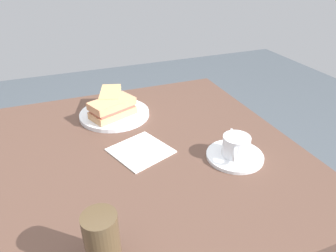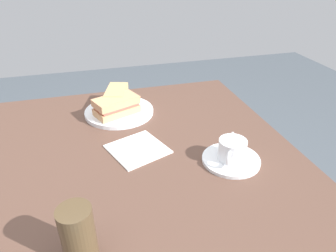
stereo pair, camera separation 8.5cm
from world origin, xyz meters
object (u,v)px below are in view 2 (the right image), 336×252
Objects in this scene: dining_table at (80,183)px; sandwich_plate at (119,112)px; coffee_cup at (232,149)px; drinking_glass at (78,234)px; coffee_saucer at (231,160)px; spoon at (232,143)px; sandwich_front at (116,106)px; sandwich_back at (117,97)px; napkin at (138,149)px.

sandwich_plate is (-0.16, -0.25, 0.09)m from dining_table.
drinking_glass is (0.41, 0.20, 0.02)m from coffee_cup.
spoon is (-0.03, -0.06, 0.01)m from coffee_saucer.
spoon reaches higher than sandwich_plate.
sandwich_plate is at bearing -122.38° from dining_table.
sandwich_back reaches higher than sandwich_front.
sandwich_back reaches higher than coffee_cup.
dining_table is 8.39× the size of napkin.
spoon is (-0.29, 0.31, 0.01)m from sandwich_plate.
sandwich_plate is at bearing -55.04° from coffee_saucer.
spoon reaches higher than napkin.
sandwich_front reaches higher than coffee_saucer.
sandwich_front is 1.40× the size of drinking_glass.
sandwich_front is 0.23m from napkin.
spoon is at bearing -117.62° from coffee_saucer.
dining_table is 0.20m from napkin.
sandwich_plate is at bearing -112.19° from sandwich_front.
drinking_glass is at bearing 31.31° from spoon.
coffee_saucer is at bearing 152.77° from napkin.
sandwich_back is at bearing -58.07° from coffee_saucer.
dining_table is 10.57× the size of drinking_glass.
spoon is at bearing 172.32° from dining_table.
dining_table is 7.87× the size of coffee_saucer.
drinking_glass reaches higher than spoon.
sandwich_back is 0.98× the size of napkin.
drinking_glass is at bearing 75.99° from sandwich_front.
coffee_saucer is 0.46m from drinking_glass.
spoon is at bearing 129.83° from sandwich_back.
drinking_glass is at bearing 75.60° from sandwich_plate.
coffee_cup is at bearing -153.55° from drinking_glass.
sandwich_front is 1.11× the size of napkin.
sandwich_plate is 2.62× the size of spoon.
coffee_cup is 1.00× the size of spoon.
drinking_glass is at bearing 91.46° from dining_table.
spoon is at bearing -148.69° from drinking_glass.
coffee_cup is 0.61× the size of napkin.
sandwich_front is 1.14× the size of sandwich_back.
coffee_saucer is 0.07m from spoon.
napkin is at bearing -12.01° from spoon.
sandwich_plate is 0.42m from spoon.
sandwich_plate is 1.52× the size of coffee_saucer.
spoon is 0.62× the size of napkin.
drinking_glass is at bearing 26.45° from coffee_cup.
sandwich_plate is 0.45m from coffee_cup.
coffee_saucer is (-0.41, 0.13, 0.09)m from dining_table.
dining_table is 0.46m from spoon.
sandwich_plate is 0.06m from sandwich_back.
drinking_glass is (0.15, 0.57, 0.05)m from sandwich_plate.
coffee_cup is (-0.27, 0.35, -0.00)m from sandwich_front.
sandwich_back is (-0.16, -0.29, 0.13)m from dining_table.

